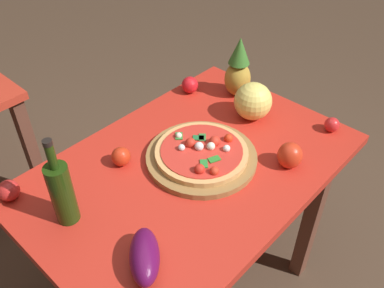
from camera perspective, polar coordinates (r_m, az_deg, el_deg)
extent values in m
plane|color=#4C3828|center=(2.16, -0.16, -17.29)|extent=(10.00, 10.00, 0.00)
cube|color=brown|center=(1.96, 15.89, -10.67)|extent=(0.06, 0.06, 0.69)
cube|color=brown|center=(1.94, -16.49, -11.56)|extent=(0.06, 0.06, 0.69)
cube|color=brown|center=(2.24, -0.66, -0.83)|extent=(0.06, 0.06, 0.69)
cube|color=red|center=(1.60, -0.21, -3.38)|extent=(1.27, 0.85, 0.04)
cube|color=brown|center=(2.39, -21.19, -1.10)|extent=(0.06, 0.06, 0.69)
cylinder|color=olive|center=(1.60, 1.31, -1.81)|extent=(0.43, 0.43, 0.02)
cylinder|color=#E1A35F|center=(1.59, 1.33, -1.18)|extent=(0.36, 0.36, 0.02)
cylinder|color=red|center=(1.58, 1.33, -0.82)|extent=(0.32, 0.32, 0.00)
sphere|color=red|center=(1.48, 1.05, -3.48)|extent=(0.04, 0.04, 0.04)
sphere|color=red|center=(1.59, -0.23, 0.15)|extent=(0.04, 0.04, 0.04)
sphere|color=red|center=(1.62, 5.05, 0.79)|extent=(0.03, 0.03, 0.03)
sphere|color=red|center=(1.48, 3.08, -3.73)|extent=(0.03, 0.03, 0.03)
sphere|color=red|center=(1.60, 3.13, 0.37)|extent=(0.04, 0.04, 0.04)
cube|color=#2B8434|center=(1.51, 1.65, -2.74)|extent=(0.05, 0.05, 0.00)
cube|color=#2E812C|center=(1.53, 3.09, -2.09)|extent=(0.05, 0.04, 0.00)
cube|color=#216F37|center=(1.63, 0.89, 0.86)|extent=(0.05, 0.05, 0.00)
cube|color=#357837|center=(1.63, 1.44, 0.93)|extent=(0.05, 0.05, 0.00)
cube|color=#317E33|center=(1.63, -1.80, 1.12)|extent=(0.05, 0.05, 0.00)
sphere|color=white|center=(1.57, -1.45, -0.49)|extent=(0.03, 0.03, 0.03)
sphere|color=white|center=(1.57, 4.79, -0.61)|extent=(0.03, 0.03, 0.03)
sphere|color=white|center=(1.63, -1.84, 1.17)|extent=(0.03, 0.03, 0.03)
sphere|color=silver|center=(1.58, 2.63, -0.31)|extent=(0.03, 0.03, 0.03)
sphere|color=white|center=(1.58, 0.88, -0.27)|extent=(0.04, 0.04, 0.04)
cylinder|color=#1E360C|center=(1.38, -17.44, -6.59)|extent=(0.08, 0.08, 0.23)
cylinder|color=#1E360C|center=(1.28, -18.82, -1.65)|extent=(0.03, 0.03, 0.09)
cylinder|color=black|center=(1.25, -19.33, 0.17)|extent=(0.03, 0.03, 0.02)
ellipsoid|color=#B38C32|center=(1.95, 6.29, 8.91)|extent=(0.12, 0.12, 0.16)
cone|color=#366F27|center=(1.88, 6.61, 12.67)|extent=(0.10, 0.10, 0.12)
sphere|color=#ECD868|center=(1.80, 8.40, 5.86)|extent=(0.16, 0.16, 0.16)
ellipsoid|color=red|center=(1.60, 13.34, -1.53)|extent=(0.09, 0.09, 0.10)
ellipsoid|color=#530E42|center=(1.27, -6.55, -15.12)|extent=(0.20, 0.21, 0.09)
sphere|color=red|center=(1.59, -9.76, -1.71)|extent=(0.07, 0.07, 0.07)
sphere|color=red|center=(1.83, 18.73, 2.54)|extent=(0.06, 0.06, 0.06)
sphere|color=red|center=(1.97, -0.29, 8.15)|extent=(0.08, 0.08, 0.08)
sphere|color=red|center=(1.57, -23.96, -5.86)|extent=(0.08, 0.08, 0.08)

